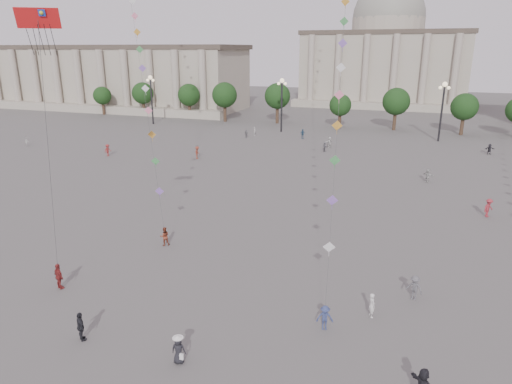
% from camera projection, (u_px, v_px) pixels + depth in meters
% --- Properties ---
extents(ground, '(360.00, 360.00, 0.00)m').
position_uv_depth(ground, '(186.00, 354.00, 25.40)').
color(ground, '#595654').
rests_on(ground, ground).
extents(hall_west, '(84.00, 26.22, 17.20)m').
position_uv_depth(hall_west, '(105.00, 77.00, 131.08)').
color(hall_west, '#ADA591').
rests_on(hall_west, ground).
extents(hall_central, '(48.30, 34.30, 35.50)m').
position_uv_depth(hall_central, '(385.00, 56.00, 137.38)').
color(hall_central, '#ADA591').
rests_on(hall_central, ground).
extents(tree_row, '(137.12, 5.12, 8.00)m').
position_uv_depth(tree_row, '(362.00, 104.00, 93.95)').
color(tree_row, '#38291C').
rests_on(tree_row, ground).
extents(lamp_post_far_west, '(2.00, 0.90, 10.65)m').
position_uv_depth(lamp_post_far_west, '(151.00, 91.00, 100.41)').
color(lamp_post_far_west, '#262628').
rests_on(lamp_post_far_west, ground).
extents(lamp_post_mid_west, '(2.00, 0.90, 10.65)m').
position_uv_depth(lamp_post_mid_west, '(282.00, 95.00, 90.91)').
color(lamp_post_mid_west, '#262628').
rests_on(lamp_post_mid_west, ground).
extents(lamp_post_mid_east, '(2.00, 0.90, 10.65)m').
position_uv_depth(lamp_post_mid_east, '(443.00, 101.00, 81.42)').
color(lamp_post_mid_east, '#262628').
rests_on(lamp_post_mid_east, ground).
extents(person_crowd_0, '(1.05, 1.09, 1.83)m').
position_uv_depth(person_crowd_0, '(303.00, 134.00, 85.72)').
color(person_crowd_0, '#31516F').
rests_on(person_crowd_0, ground).
extents(person_crowd_1, '(0.95, 0.93, 1.54)m').
position_uv_depth(person_crowd_1, '(27.00, 142.00, 79.38)').
color(person_crowd_1, silver).
rests_on(person_crowd_1, ground).
extents(person_crowd_2, '(1.02, 1.37, 1.89)m').
position_uv_depth(person_crowd_2, '(108.00, 150.00, 71.80)').
color(person_crowd_2, maroon).
rests_on(person_crowd_2, ground).
extents(person_crowd_4, '(1.36, 1.71, 1.82)m').
position_uv_depth(person_crowd_4, '(329.00, 142.00, 78.13)').
color(person_crowd_4, silver).
rests_on(person_crowd_4, ground).
extents(person_crowd_6, '(1.30, 1.05, 1.75)m').
position_uv_depth(person_crowd_6, '(414.00, 288.00, 30.64)').
color(person_crowd_6, '#57565B').
rests_on(person_crowd_6, ground).
extents(person_crowd_7, '(1.56, 1.43, 1.74)m').
position_uv_depth(person_crowd_7, '(428.00, 175.00, 57.77)').
color(person_crowd_7, '#B2B3AE').
rests_on(person_crowd_7, ground).
extents(person_crowd_8, '(1.33, 1.40, 1.90)m').
position_uv_depth(person_crowd_8, '(489.00, 208.00, 45.77)').
color(person_crowd_8, maroon).
rests_on(person_crowd_8, ground).
extents(person_crowd_9, '(1.62, 0.85, 1.67)m').
position_uv_depth(person_crowd_9, '(490.00, 149.00, 73.06)').
color(person_crowd_9, black).
rests_on(person_crowd_9, ground).
extents(person_crowd_10, '(0.41, 0.62, 1.66)m').
position_uv_depth(person_crowd_10, '(255.00, 131.00, 88.72)').
color(person_crowd_10, '#ADADA9').
rests_on(person_crowd_10, ground).
extents(person_crowd_12, '(1.30, 1.46, 1.61)m').
position_uv_depth(person_crowd_12, '(325.00, 147.00, 74.98)').
color(person_crowd_12, slate).
rests_on(person_crowd_12, ground).
extents(person_crowd_13, '(0.62, 0.71, 1.63)m').
position_uv_depth(person_crowd_13, '(372.00, 305.00, 28.68)').
color(person_crowd_13, silver).
rests_on(person_crowd_13, ground).
extents(person_crowd_16, '(0.97, 0.65, 1.53)m').
position_uv_depth(person_crowd_16, '(246.00, 134.00, 86.74)').
color(person_crowd_16, slate).
rests_on(person_crowd_16, ground).
extents(person_crowd_17, '(0.93, 1.36, 1.93)m').
position_uv_depth(person_crowd_17, '(197.00, 153.00, 70.05)').
color(person_crowd_17, brown).
rests_on(person_crowd_17, ground).
extents(tourist_0, '(1.22, 0.86, 1.92)m').
position_uv_depth(tourist_0, '(59.00, 276.00, 31.99)').
color(tourist_0, maroon).
rests_on(tourist_0, ground).
extents(tourist_1, '(1.12, 0.97, 1.81)m').
position_uv_depth(tourist_1, '(81.00, 327.00, 26.29)').
color(tourist_1, black).
rests_on(tourist_1, ground).
extents(kite_flyer_0, '(1.02, 0.99, 1.66)m').
position_uv_depth(kite_flyer_0, '(165.00, 236.00, 39.16)').
color(kite_flyer_0, brown).
rests_on(kite_flyer_0, ground).
extents(kite_flyer_1, '(1.14, 0.84, 1.58)m').
position_uv_depth(kite_flyer_1, '(325.00, 318.00, 27.37)').
color(kite_flyer_1, navy).
rests_on(kite_flyer_1, ground).
extents(hat_person, '(0.85, 0.63, 1.69)m').
position_uv_depth(hat_person, '(179.00, 349.00, 24.41)').
color(hat_person, black).
rests_on(hat_person, ground).
extents(dragon_kite, '(2.69, 1.88, 16.90)m').
position_uv_depth(dragon_kite, '(40.00, 35.00, 24.32)').
color(dragon_kite, red).
rests_on(dragon_kite, ground).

